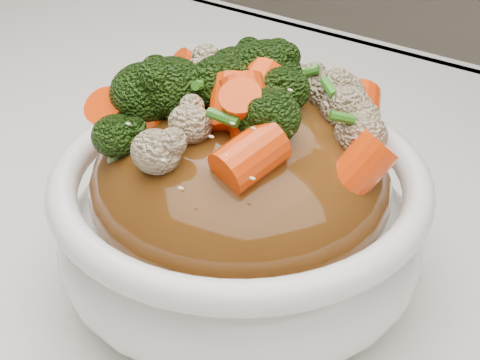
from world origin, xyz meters
The scene contains 8 objects.
tablecloth centered at (0.00, 0.00, 0.73)m, with size 1.20×0.80×0.04m, color silver.
bowl centered at (0.04, 0.00, 0.79)m, with size 0.22×0.22×0.09m, color white, non-canonical shape.
sauce_base centered at (0.04, 0.00, 0.82)m, with size 0.18×0.18×0.10m, color #562E0E.
carrots centered at (0.04, 0.00, 0.89)m, with size 0.18×0.18×0.05m, color #FB4308, non-canonical shape.
broccoli centered at (0.04, 0.00, 0.89)m, with size 0.18×0.18×0.05m, color black, non-canonical shape.
cauliflower centered at (0.04, 0.00, 0.89)m, with size 0.18×0.18×0.04m, color tan, non-canonical shape.
scallions centered at (0.04, 0.00, 0.89)m, with size 0.13×0.13×0.02m, color #2D711A, non-canonical shape.
sesame_seeds centered at (0.04, 0.00, 0.89)m, with size 0.16×0.16×0.01m, color beige, non-canonical shape.
Camera 1 is at (0.25, -0.30, 1.07)m, focal length 55.00 mm.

